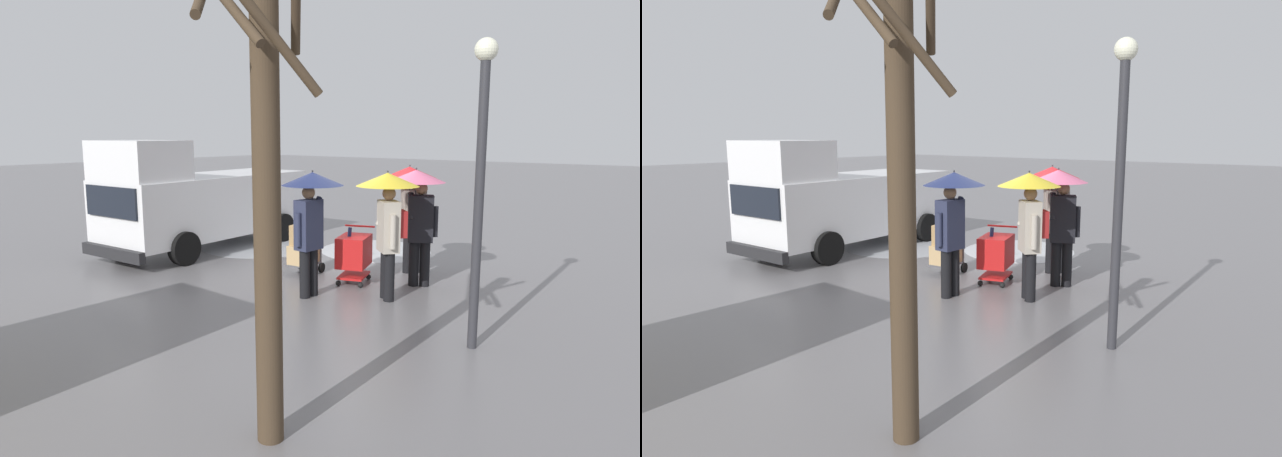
# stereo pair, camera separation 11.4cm
# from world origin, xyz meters

# --- Properties ---
(ground_plane) EXTENTS (90.00, 90.00, 0.00)m
(ground_plane) POSITION_xyz_m (0.00, 0.00, 0.00)
(ground_plane) COLOR slate
(slush_patch_near_cluster) EXTENTS (2.97, 2.97, 0.01)m
(slush_patch_near_cluster) POSITION_xyz_m (3.27, -1.16, 0.00)
(slush_patch_near_cluster) COLOR #999BA0
(slush_patch_near_cluster) RESTS_ON ground
(slush_patch_under_van) EXTENTS (2.60, 2.60, 0.01)m
(slush_patch_under_van) POSITION_xyz_m (0.69, -2.39, 0.00)
(slush_patch_under_van) COLOR silver
(slush_patch_under_van) RESTS_ON ground
(cargo_van_parked_right) EXTENTS (2.40, 5.43, 2.60)m
(cargo_van_parked_right) POSITION_xyz_m (4.11, 0.02, 1.18)
(cargo_van_parked_right) COLOR white
(cargo_van_parked_right) RESTS_ON ground
(shopping_cart_vendor) EXTENTS (0.79, 0.96, 1.04)m
(shopping_cart_vendor) POSITION_xyz_m (-0.52, 0.24, 0.57)
(shopping_cart_vendor) COLOR red
(shopping_cart_vendor) RESTS_ON ground
(hand_dolly_boxes) EXTENTS (0.60, 0.76, 1.32)m
(hand_dolly_boxes) POSITION_xyz_m (0.60, 0.35, 0.55)
(hand_dolly_boxes) COLOR #515156
(hand_dolly_boxes) RESTS_ON ground
(pedestrian_pink_side) EXTENTS (1.04, 1.04, 2.15)m
(pedestrian_pink_side) POSITION_xyz_m (-0.43, 1.38, 1.58)
(pedestrian_pink_side) COLOR black
(pedestrian_pink_side) RESTS_ON ground
(pedestrian_black_side) EXTENTS (1.04, 1.04, 2.15)m
(pedestrian_black_side) POSITION_xyz_m (-0.95, -1.07, 1.57)
(pedestrian_black_side) COLOR black
(pedestrian_black_side) RESTS_ON ground
(pedestrian_white_side) EXTENTS (1.04, 1.04, 2.15)m
(pedestrian_white_side) POSITION_xyz_m (-1.52, 0.71, 1.57)
(pedestrian_white_side) COLOR black
(pedestrian_white_side) RESTS_ON ground
(pedestrian_far_side) EXTENTS (1.04, 1.04, 2.15)m
(pedestrian_far_side) POSITION_xyz_m (-1.53, -0.29, 1.58)
(pedestrian_far_side) COLOR black
(pedestrian_far_side) RESTS_ON ground
(bare_tree_near) EXTENTS (1.20, 1.11, 4.23)m
(bare_tree_near) POSITION_xyz_m (-2.98, 5.08, 2.25)
(bare_tree_near) COLOR #423323
(bare_tree_near) RESTS_ON ground
(street_lamp) EXTENTS (0.28, 0.28, 3.86)m
(street_lamp) POSITION_xyz_m (-3.53, 1.87, 2.37)
(street_lamp) COLOR #2D2D33
(street_lamp) RESTS_ON ground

